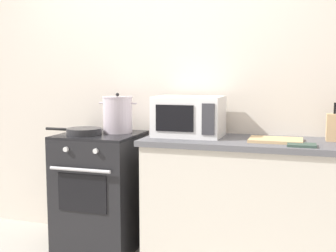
{
  "coord_description": "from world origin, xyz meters",
  "views": [
    {
      "loc": [
        1.16,
        -2.4,
        1.36
      ],
      "look_at": [
        0.21,
        0.6,
        1.0
      ],
      "focal_mm": 45.53,
      "sensor_mm": 36.0,
      "label": 1
    }
  ],
  "objects_px": {
    "cutting_board": "(276,140)",
    "oven_mitt": "(302,145)",
    "stove": "(101,191)",
    "stock_pot": "(118,114)",
    "microwave": "(189,116)",
    "knife_block": "(336,127)",
    "frying_pan": "(83,131)"
  },
  "relations": [
    {
      "from": "cutting_board",
      "to": "oven_mitt",
      "type": "xyz_separation_m",
      "value": [
        0.17,
        -0.16,
        -0.0
      ]
    },
    {
      "from": "stove",
      "to": "cutting_board",
      "type": "distance_m",
      "value": 1.42
    },
    {
      "from": "stock_pot",
      "to": "microwave",
      "type": "relative_size",
      "value": 0.65
    },
    {
      "from": "stove",
      "to": "knife_block",
      "type": "distance_m",
      "value": 1.83
    },
    {
      "from": "microwave",
      "to": "oven_mitt",
      "type": "height_order",
      "value": "microwave"
    },
    {
      "from": "oven_mitt",
      "to": "cutting_board",
      "type": "bearing_deg",
      "value": 137.17
    },
    {
      "from": "stock_pot",
      "to": "oven_mitt",
      "type": "distance_m",
      "value": 1.44
    },
    {
      "from": "frying_pan",
      "to": "knife_block",
      "type": "height_order",
      "value": "knife_block"
    },
    {
      "from": "microwave",
      "to": "oven_mitt",
      "type": "bearing_deg",
      "value": -16.31
    },
    {
      "from": "stock_pot",
      "to": "frying_pan",
      "type": "height_order",
      "value": "stock_pot"
    },
    {
      "from": "stove",
      "to": "knife_block",
      "type": "relative_size",
      "value": 3.44
    },
    {
      "from": "stock_pot",
      "to": "cutting_board",
      "type": "bearing_deg",
      "value": -4.86
    },
    {
      "from": "frying_pan",
      "to": "microwave",
      "type": "xyz_separation_m",
      "value": [
        0.8,
        0.17,
        0.12
      ]
    },
    {
      "from": "stock_pot",
      "to": "microwave",
      "type": "bearing_deg",
      "value": -2.61
    },
    {
      "from": "cutting_board",
      "to": "stock_pot",
      "type": "bearing_deg",
      "value": 175.14
    },
    {
      "from": "stove",
      "to": "cutting_board",
      "type": "xyz_separation_m",
      "value": [
        1.34,
        0.0,
        0.47
      ]
    },
    {
      "from": "microwave",
      "to": "stove",
      "type": "bearing_deg",
      "value": -173.57
    },
    {
      "from": "stove",
      "to": "stock_pot",
      "type": "relative_size",
      "value": 2.85
    },
    {
      "from": "knife_block",
      "to": "oven_mitt",
      "type": "distance_m",
      "value": 0.38
    },
    {
      "from": "microwave",
      "to": "knife_block",
      "type": "relative_size",
      "value": 1.87
    },
    {
      "from": "cutting_board",
      "to": "knife_block",
      "type": "height_order",
      "value": "knife_block"
    },
    {
      "from": "frying_pan",
      "to": "oven_mitt",
      "type": "height_order",
      "value": "frying_pan"
    },
    {
      "from": "stock_pot",
      "to": "knife_block",
      "type": "relative_size",
      "value": 1.21
    },
    {
      "from": "stock_pot",
      "to": "frying_pan",
      "type": "distance_m",
      "value": 0.31
    },
    {
      "from": "stock_pot",
      "to": "frying_pan",
      "type": "xyz_separation_m",
      "value": [
        -0.2,
        -0.19,
        -0.12
      ]
    },
    {
      "from": "stock_pot",
      "to": "oven_mitt",
      "type": "bearing_deg",
      "value": -10.66
    },
    {
      "from": "stove",
      "to": "knife_block",
      "type": "bearing_deg",
      "value": 4.64
    },
    {
      "from": "stock_pot",
      "to": "frying_pan",
      "type": "relative_size",
      "value": 0.69
    },
    {
      "from": "stove",
      "to": "stock_pot",
      "type": "xyz_separation_m",
      "value": [
        0.11,
        0.11,
        0.6
      ]
    },
    {
      "from": "cutting_board",
      "to": "knife_block",
      "type": "relative_size",
      "value": 1.35
    },
    {
      "from": "stove",
      "to": "frying_pan",
      "type": "xyz_separation_m",
      "value": [
        -0.1,
        -0.09,
        0.48
      ]
    },
    {
      "from": "stove",
      "to": "frying_pan",
      "type": "distance_m",
      "value": 0.5
    }
  ]
}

